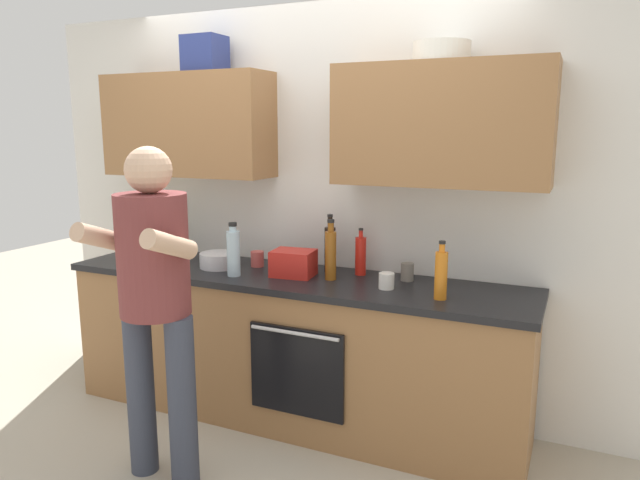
{
  "coord_description": "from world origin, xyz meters",
  "views": [
    {
      "loc": [
        1.54,
        -2.98,
        1.76
      ],
      "look_at": [
        0.24,
        -0.1,
        1.15
      ],
      "focal_mm": 32.68,
      "sensor_mm": 36.0,
      "label": 1
    }
  ],
  "objects_px": {
    "cup_stoneware": "(407,272)",
    "mixing_bowl": "(219,260)",
    "bottle_soy": "(330,248)",
    "grocery_bag_crisps": "(294,263)",
    "bottle_hotsauce": "(361,255)",
    "bottle_syrup": "(331,254)",
    "person_standing": "(154,290)",
    "bottle_water": "(233,252)",
    "bottle_juice": "(441,274)",
    "potted_herb": "(147,231)",
    "cup_ceramic": "(257,259)",
    "cup_coffee": "(387,281)"
  },
  "relations": [
    {
      "from": "cup_coffee",
      "to": "mixing_bowl",
      "type": "relative_size",
      "value": 0.36
    },
    {
      "from": "grocery_bag_crisps",
      "to": "cup_stoneware",
      "type": "bearing_deg",
      "value": 14.31
    },
    {
      "from": "bottle_hotsauce",
      "to": "cup_stoneware",
      "type": "relative_size",
      "value": 2.72
    },
    {
      "from": "bottle_hotsauce",
      "to": "mixing_bowl",
      "type": "distance_m",
      "value": 0.89
    },
    {
      "from": "potted_herb",
      "to": "grocery_bag_crisps",
      "type": "height_order",
      "value": "potted_herb"
    },
    {
      "from": "bottle_syrup",
      "to": "bottle_hotsauce",
      "type": "relative_size",
      "value": 1.25
    },
    {
      "from": "cup_ceramic",
      "to": "mixing_bowl",
      "type": "xyz_separation_m",
      "value": [
        -0.21,
        -0.12,
        -0.0
      ]
    },
    {
      "from": "bottle_syrup",
      "to": "mixing_bowl",
      "type": "distance_m",
      "value": 0.76
    },
    {
      "from": "bottle_juice",
      "to": "mixing_bowl",
      "type": "bearing_deg",
      "value": 175.23
    },
    {
      "from": "bottle_water",
      "to": "bottle_syrup",
      "type": "bearing_deg",
      "value": 15.63
    },
    {
      "from": "person_standing",
      "to": "bottle_syrup",
      "type": "height_order",
      "value": "person_standing"
    },
    {
      "from": "mixing_bowl",
      "to": "grocery_bag_crisps",
      "type": "xyz_separation_m",
      "value": [
        0.52,
        0.0,
        0.03
      ]
    },
    {
      "from": "bottle_soy",
      "to": "grocery_bag_crisps",
      "type": "distance_m",
      "value": 0.25
    },
    {
      "from": "bottle_syrup",
      "to": "potted_herb",
      "type": "relative_size",
      "value": 1.17
    },
    {
      "from": "cup_stoneware",
      "to": "mixing_bowl",
      "type": "bearing_deg",
      "value": -171.91
    },
    {
      "from": "bottle_syrup",
      "to": "cup_coffee",
      "type": "distance_m",
      "value": 0.37
    },
    {
      "from": "person_standing",
      "to": "bottle_hotsauce",
      "type": "distance_m",
      "value": 1.23
    },
    {
      "from": "bottle_soy",
      "to": "cup_ceramic",
      "type": "bearing_deg",
      "value": -172.18
    },
    {
      "from": "cup_coffee",
      "to": "bottle_water",
      "type": "bearing_deg",
      "value": -173.66
    },
    {
      "from": "mixing_bowl",
      "to": "bottle_juice",
      "type": "bearing_deg",
      "value": -4.77
    },
    {
      "from": "person_standing",
      "to": "cup_coffee",
      "type": "relative_size",
      "value": 19.23
    },
    {
      "from": "cup_coffee",
      "to": "mixing_bowl",
      "type": "bearing_deg",
      "value": 177.74
    },
    {
      "from": "bottle_syrup",
      "to": "mixing_bowl",
      "type": "bearing_deg",
      "value": -179.2
    },
    {
      "from": "bottle_hotsauce",
      "to": "cup_coffee",
      "type": "relative_size",
      "value": 3.21
    },
    {
      "from": "bottle_water",
      "to": "bottle_soy",
      "type": "distance_m",
      "value": 0.58
    },
    {
      "from": "bottle_syrup",
      "to": "grocery_bag_crisps",
      "type": "bearing_deg",
      "value": -177.77
    },
    {
      "from": "mixing_bowl",
      "to": "bottle_soy",
      "type": "bearing_deg",
      "value": 14.92
    },
    {
      "from": "cup_coffee",
      "to": "potted_herb",
      "type": "relative_size",
      "value": 0.29
    },
    {
      "from": "bottle_hotsauce",
      "to": "bottle_soy",
      "type": "relative_size",
      "value": 0.8
    },
    {
      "from": "bottle_soy",
      "to": "bottle_juice",
      "type": "bearing_deg",
      "value": -21.94
    },
    {
      "from": "bottle_soy",
      "to": "grocery_bag_crisps",
      "type": "height_order",
      "value": "bottle_soy"
    },
    {
      "from": "cup_ceramic",
      "to": "bottle_hotsauce",
      "type": "bearing_deg",
      "value": 6.09
    },
    {
      "from": "person_standing",
      "to": "cup_ceramic",
      "type": "xyz_separation_m",
      "value": [
        0.01,
        0.96,
        -0.04
      ]
    },
    {
      "from": "person_standing",
      "to": "bottle_soy",
      "type": "bearing_deg",
      "value": 64.69
    },
    {
      "from": "bottle_syrup",
      "to": "person_standing",
      "type": "bearing_deg",
      "value": -123.39
    },
    {
      "from": "cup_coffee",
      "to": "cup_ceramic",
      "type": "height_order",
      "value": "cup_ceramic"
    },
    {
      "from": "bottle_juice",
      "to": "mixing_bowl",
      "type": "relative_size",
      "value": 1.25
    },
    {
      "from": "bottle_syrup",
      "to": "bottle_juice",
      "type": "height_order",
      "value": "bottle_syrup"
    },
    {
      "from": "potted_herb",
      "to": "bottle_syrup",
      "type": "bearing_deg",
      "value": -3.33
    },
    {
      "from": "cup_stoneware",
      "to": "cup_coffee",
      "type": "bearing_deg",
      "value": -105.04
    },
    {
      "from": "bottle_soy",
      "to": "grocery_bag_crisps",
      "type": "xyz_separation_m",
      "value": [
        -0.16,
        -0.18,
        -0.07
      ]
    },
    {
      "from": "bottle_soy",
      "to": "mixing_bowl",
      "type": "relative_size",
      "value": 1.45
    },
    {
      "from": "person_standing",
      "to": "potted_herb",
      "type": "xyz_separation_m",
      "value": [
        -0.84,
        0.93,
        0.08
      ]
    },
    {
      "from": "bottle_hotsauce",
      "to": "bottle_soy",
      "type": "xyz_separation_m",
      "value": [
        -0.2,
        -0.01,
        0.03
      ]
    },
    {
      "from": "bottle_syrup",
      "to": "cup_ceramic",
      "type": "xyz_separation_m",
      "value": [
        -0.55,
        0.11,
        -0.1
      ]
    },
    {
      "from": "bottle_syrup",
      "to": "bottle_juice",
      "type": "distance_m",
      "value": 0.68
    },
    {
      "from": "bottle_juice",
      "to": "cup_ceramic",
      "type": "distance_m",
      "value": 1.24
    },
    {
      "from": "person_standing",
      "to": "mixing_bowl",
      "type": "xyz_separation_m",
      "value": [
        -0.19,
        0.84,
        -0.05
      ]
    },
    {
      "from": "potted_herb",
      "to": "bottle_soy",
      "type": "bearing_deg",
      "value": 3.85
    },
    {
      "from": "bottle_water",
      "to": "cup_stoneware",
      "type": "distance_m",
      "value": 1.02
    }
  ]
}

